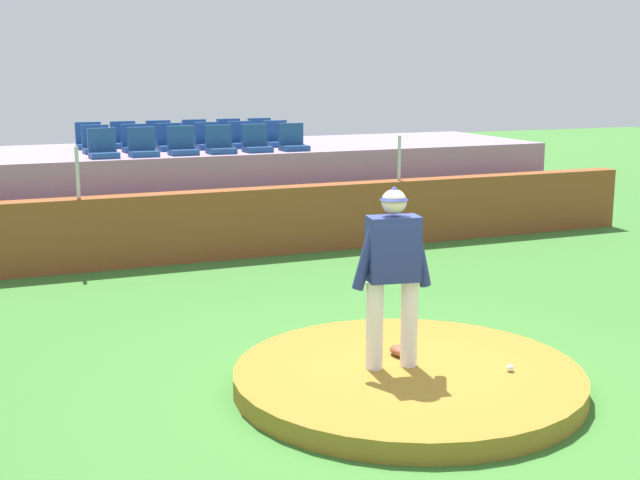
# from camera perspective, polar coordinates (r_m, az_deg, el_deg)

# --- Properties ---
(ground_plane) EXTENTS (60.00, 60.00, 0.00)m
(ground_plane) POSITION_cam_1_polar(r_m,az_deg,el_deg) (8.92, 5.81, -9.70)
(ground_plane) COLOR #3B772E
(pitchers_mound) EXTENTS (3.54, 3.54, 0.21)m
(pitchers_mound) POSITION_cam_1_polar(r_m,az_deg,el_deg) (8.88, 5.82, -9.08)
(pitchers_mound) COLOR olive
(pitchers_mound) RESTS_ON ground_plane
(pitcher) EXTENTS (0.83, 0.35, 1.85)m
(pitcher) POSITION_cam_1_polar(r_m,az_deg,el_deg) (8.58, 4.85, -1.58)
(pitcher) COLOR white
(pitcher) RESTS_ON pitchers_mound
(baseball) EXTENTS (0.07, 0.07, 0.07)m
(baseball) POSITION_cam_1_polar(r_m,az_deg,el_deg) (8.92, 12.48, -8.27)
(baseball) COLOR white
(baseball) RESTS_ON pitchers_mound
(fielding_glove) EXTENTS (0.24, 0.32, 0.11)m
(fielding_glove) POSITION_cam_1_polar(r_m,az_deg,el_deg) (9.20, 5.38, -7.31)
(fielding_glove) COLOR brown
(fielding_glove) RESTS_ON pitchers_mound
(brick_barrier) EXTENTS (16.39, 0.40, 1.17)m
(brick_barrier) POSITION_cam_1_polar(r_m,az_deg,el_deg) (14.70, -6.46, 1.04)
(brick_barrier) COLOR brown
(brick_barrier) RESTS_ON ground_plane
(fence_post_left) EXTENTS (0.06, 0.06, 0.82)m
(fence_post_left) POSITION_cam_1_polar(r_m,az_deg,el_deg) (14.09, -15.75, 4.32)
(fence_post_left) COLOR silver
(fence_post_left) RESTS_ON brick_barrier
(fence_post_right) EXTENTS (0.06, 0.06, 0.82)m
(fence_post_right) POSITION_cam_1_polar(r_m,az_deg,el_deg) (15.81, 5.26, 5.42)
(fence_post_right) COLOR silver
(fence_post_right) RESTS_ON brick_barrier
(bleacher_platform) EXTENTS (14.16, 3.58, 1.67)m
(bleacher_platform) POSITION_cam_1_polar(r_m,az_deg,el_deg) (17.00, -8.81, 3.23)
(bleacher_platform) COLOR #997D9B
(bleacher_platform) RESTS_ON ground_plane
(stadium_chair_0) EXTENTS (0.48, 0.44, 0.50)m
(stadium_chair_0) POSITION_cam_1_polar(r_m,az_deg,el_deg) (15.31, -14.16, 5.88)
(stadium_chair_0) COLOR navy
(stadium_chair_0) RESTS_ON bleacher_platform
(stadium_chair_1) EXTENTS (0.48, 0.44, 0.50)m
(stadium_chair_1) POSITION_cam_1_polar(r_m,az_deg,el_deg) (15.43, -11.64, 6.03)
(stadium_chair_1) COLOR navy
(stadium_chair_1) RESTS_ON bleacher_platform
(stadium_chair_2) EXTENTS (0.48, 0.44, 0.50)m
(stadium_chair_2) POSITION_cam_1_polar(r_m,az_deg,el_deg) (15.59, -9.10, 6.17)
(stadium_chair_2) COLOR navy
(stadium_chair_2) RESTS_ON bleacher_platform
(stadium_chair_3) EXTENTS (0.48, 0.44, 0.50)m
(stadium_chair_3) POSITION_cam_1_polar(r_m,az_deg,el_deg) (15.75, -6.64, 6.29)
(stadium_chair_3) COLOR navy
(stadium_chair_3) RESTS_ON bleacher_platform
(stadium_chair_4) EXTENTS (0.48, 0.44, 0.50)m
(stadium_chair_4) POSITION_cam_1_polar(r_m,az_deg,el_deg) (15.98, -4.25, 6.41)
(stadium_chair_4) COLOR navy
(stadium_chair_4) RESTS_ON bleacher_platform
(stadium_chair_5) EXTENTS (0.48, 0.44, 0.50)m
(stadium_chair_5) POSITION_cam_1_polar(r_m,az_deg,el_deg) (16.21, -1.81, 6.50)
(stadium_chair_5) COLOR navy
(stadium_chair_5) RESTS_ON bleacher_platform
(stadium_chair_6) EXTENTS (0.48, 0.44, 0.50)m
(stadium_chair_6) POSITION_cam_1_polar(r_m,az_deg,el_deg) (16.21, -14.57, 6.15)
(stadium_chair_6) COLOR navy
(stadium_chair_6) RESTS_ON bleacher_platform
(stadium_chair_7) EXTENTS (0.48, 0.44, 0.50)m
(stadium_chair_7) POSITION_cam_1_polar(r_m,az_deg,el_deg) (16.30, -12.10, 6.29)
(stadium_chair_7) COLOR navy
(stadium_chair_7) RESTS_ON bleacher_platform
(stadium_chair_8) EXTENTS (0.48, 0.44, 0.50)m
(stadium_chair_8) POSITION_cam_1_polar(r_m,az_deg,el_deg) (16.45, -9.86, 6.41)
(stadium_chair_8) COLOR navy
(stadium_chair_8) RESTS_ON bleacher_platform
(stadium_chair_9) EXTENTS (0.48, 0.44, 0.50)m
(stadium_chair_9) POSITION_cam_1_polar(r_m,az_deg,el_deg) (16.63, -7.39, 6.54)
(stadium_chair_9) COLOR navy
(stadium_chair_9) RESTS_ON bleacher_platform
(stadium_chair_10) EXTENTS (0.48, 0.44, 0.50)m
(stadium_chair_10) POSITION_cam_1_polar(r_m,az_deg,el_deg) (16.84, -5.20, 6.65)
(stadium_chair_10) COLOR navy
(stadium_chair_10) RESTS_ON bleacher_platform
(stadium_chair_11) EXTENTS (0.48, 0.44, 0.50)m
(stadium_chair_11) POSITION_cam_1_polar(r_m,az_deg,el_deg) (17.06, -2.89, 6.74)
(stadium_chair_11) COLOR navy
(stadium_chair_11) RESTS_ON bleacher_platform
(stadium_chair_12) EXTENTS (0.48, 0.44, 0.50)m
(stadium_chair_12) POSITION_cam_1_polar(r_m,az_deg,el_deg) (17.11, -15.01, 6.38)
(stadium_chair_12) COLOR navy
(stadium_chair_12) RESTS_ON bleacher_platform
(stadium_chair_13) EXTENTS (0.48, 0.44, 0.50)m
(stadium_chair_13) POSITION_cam_1_polar(r_m,az_deg,el_deg) (17.19, -12.83, 6.51)
(stadium_chair_13) COLOR navy
(stadium_chair_13) RESTS_ON bleacher_platform
(stadium_chair_14) EXTENTS (0.48, 0.44, 0.50)m
(stadium_chair_14) POSITION_cam_1_polar(r_m,az_deg,el_deg) (17.32, -10.55, 6.63)
(stadium_chair_14) COLOR navy
(stadium_chair_14) RESTS_ON bleacher_platform
(stadium_chair_15) EXTENTS (0.48, 0.44, 0.50)m
(stadium_chair_15) POSITION_cam_1_polar(r_m,az_deg,el_deg) (17.51, -8.22, 6.75)
(stadium_chair_15) COLOR navy
(stadium_chair_15) RESTS_ON bleacher_platform
(stadium_chair_16) EXTENTS (0.48, 0.44, 0.50)m
(stadium_chair_16) POSITION_cam_1_polar(r_m,az_deg,el_deg) (17.70, -5.98, 6.86)
(stadium_chair_16) COLOR navy
(stadium_chair_16) RESTS_ON bleacher_platform
(stadium_chair_17) EXTENTS (0.48, 0.44, 0.50)m
(stadium_chair_17) POSITION_cam_1_polar(r_m,az_deg,el_deg) (17.89, -3.92, 6.94)
(stadium_chair_17) COLOR navy
(stadium_chair_17) RESTS_ON bleacher_platform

